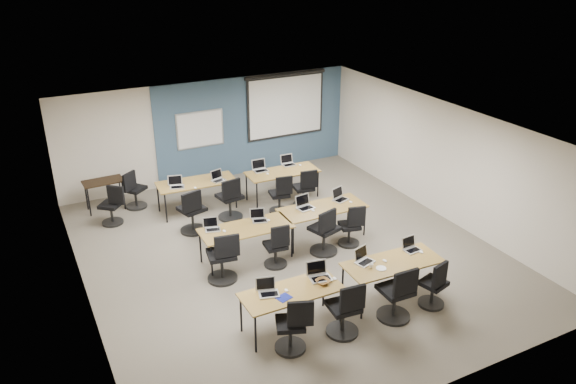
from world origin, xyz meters
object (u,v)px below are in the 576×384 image
task_chair_9 (230,202)px  spare_chair_a (134,193)px  training_table_mid_right (322,209)px  task_chair_4 (223,261)px  training_table_mid_left (246,230)px  task_chair_3 (434,288)px  laptop_2 (364,258)px  laptop_3 (411,247)px  task_chair_2 (397,297)px  spare_chair_b (113,208)px  laptop_9 (218,178)px  training_table_front_right (393,264)px  utility_table (103,184)px  training_table_front_left (292,293)px  training_table_back_right (282,173)px  projector_screen (286,102)px  laptop_10 (260,168)px  laptop_4 (212,227)px  task_chair_5 (277,249)px  laptop_6 (304,205)px  laptop_7 (340,197)px  task_chair_6 (325,235)px  task_chair_0 (293,329)px  laptop_8 (176,184)px  laptop_11 (288,162)px  laptop_1 (319,274)px  task_chair_11 (305,191)px  task_chair_10 (281,197)px  task_chair_8 (192,215)px  whiteboard (200,129)px  laptop_5 (259,218)px  laptop_0 (268,290)px  training_table_back_left (196,183)px  task_chair_7 (351,229)px  task_chair_1 (345,313)px

task_chair_9 → spare_chair_a: (-1.85, 1.60, -0.03)m
training_table_mid_right → task_chair_4: (-2.53, -0.63, -0.25)m
training_table_mid_left → task_chair_3: task_chair_3 is taller
laptop_2 → laptop_3: bearing=-19.5°
task_chair_2 → spare_chair_b: size_ratio=1.09×
laptop_3 → laptop_9: bearing=108.2°
training_table_mid_right → spare_chair_a: bearing=135.1°
training_table_front_right → laptop_3: 0.60m
utility_table → training_table_front_left: bearing=-75.0°
training_table_back_right → utility_table: (-4.08, 1.37, -0.03)m
laptop_3 → projector_screen: bearing=78.9°
laptop_3 → laptop_10: laptop_10 is taller
task_chair_4 → laptop_4: bearing=93.9°
utility_table → task_chair_5: bearing=-61.4°
laptop_6 → laptop_7: size_ratio=1.06×
laptop_4 → spare_chair_a: size_ratio=0.30×
task_chair_2 → task_chair_6: bearing=90.3°
task_chair_0 → laptop_8: (-0.18, 5.50, 0.39)m
task_chair_2 → laptop_11: (0.83, 5.66, 0.35)m
laptop_1 → task_chair_9: bearing=99.4°
training_table_front_left → laptop_1: (0.60, 0.14, 0.12)m
task_chair_5 → task_chair_11: (1.82, 2.17, 0.02)m
laptop_4 → laptop_11: laptop_11 is taller
laptop_8 → laptop_2: bearing=-51.1°
training_table_back_right → laptop_9: 1.64m
task_chair_10 → task_chair_9: bearing=178.7°
task_chair_8 → spare_chair_a: bearing=100.4°
laptop_3 → laptop_10: (-0.85, 4.84, 0.01)m
whiteboard → task_chair_10: 3.07m
task_chair_3 → laptop_5: 3.73m
training_table_front_left → task_chair_11: size_ratio=1.70×
projector_screen → utility_table: (-5.18, -0.61, -1.23)m
task_chair_2 → utility_table: (-3.58, 6.69, 0.22)m
task_chair_8 → task_chair_6: bearing=-59.5°
laptop_0 → laptop_5: (0.95, 2.43, -0.00)m
training_table_back_left → training_table_back_right: 2.14m
task_chair_9 → laptop_7: bearing=-48.4°
task_chair_3 → task_chair_9: task_chair_9 is taller
training_table_back_left → task_chair_8: bearing=-110.1°
training_table_front_right → task_chair_6: task_chair_6 is taller
training_table_front_left → spare_chair_b: bearing=109.9°
training_table_front_right → task_chair_11: bearing=86.4°
utility_table → spare_chair_a: (0.64, -0.24, -0.25)m
whiteboard → task_chair_5: bearing=-91.8°
whiteboard → task_chair_7: 5.18m
training_table_back_left → laptop_8: laptop_8 is taller
task_chair_1 → laptop_8: bearing=106.7°
task_chair_0 → laptop_1: size_ratio=2.73×
laptop_4 → task_chair_4: task_chair_4 is taller
training_table_front_right → laptop_1: 1.44m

